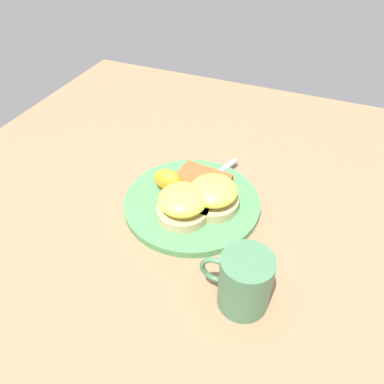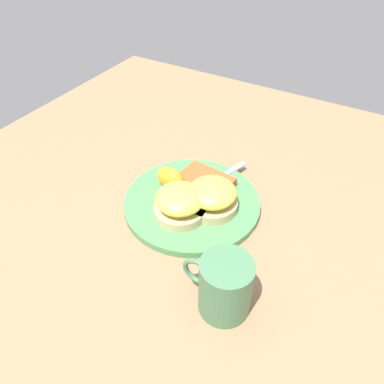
% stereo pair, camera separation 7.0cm
% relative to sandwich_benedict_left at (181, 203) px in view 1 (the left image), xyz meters
% --- Properties ---
extents(ground_plane, '(1.10, 1.10, 0.00)m').
position_rel_sandwich_benedict_left_xyz_m(ground_plane, '(-0.00, -0.04, -0.04)').
color(ground_plane, '#846647').
extents(plate, '(0.26, 0.26, 0.01)m').
position_rel_sandwich_benedict_left_xyz_m(plate, '(-0.00, -0.04, -0.03)').
color(plate, '#47844C').
rests_on(plate, ground_plane).
extents(sandwich_benedict_left, '(0.10, 0.10, 0.06)m').
position_rel_sandwich_benedict_left_xyz_m(sandwich_benedict_left, '(0.00, 0.00, 0.00)').
color(sandwich_benedict_left, tan).
rests_on(sandwich_benedict_left, plate).
extents(sandwich_benedict_right, '(0.10, 0.10, 0.06)m').
position_rel_sandwich_benedict_left_xyz_m(sandwich_benedict_right, '(-0.05, -0.04, 0.00)').
color(sandwich_benedict_right, tan).
rests_on(sandwich_benedict_right, plate).
extents(hashbrown_patty, '(0.11, 0.11, 0.02)m').
position_rel_sandwich_benedict_left_xyz_m(hashbrown_patty, '(-0.01, -0.08, -0.02)').
color(hashbrown_patty, '#A74D24').
rests_on(hashbrown_patty, plate).
extents(orange_wedge, '(0.06, 0.04, 0.04)m').
position_rel_sandwich_benedict_left_xyz_m(orange_wedge, '(0.05, -0.06, -0.01)').
color(orange_wedge, orange).
rests_on(orange_wedge, plate).
extents(fork, '(0.09, 0.22, 0.00)m').
position_rel_sandwich_benedict_left_xyz_m(fork, '(-0.00, -0.07, -0.02)').
color(fork, silver).
rests_on(fork, plate).
extents(cup, '(0.11, 0.08, 0.10)m').
position_rel_sandwich_benedict_left_xyz_m(cup, '(-0.15, 0.12, 0.01)').
color(cup, '#42704C').
rests_on(cup, ground_plane).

